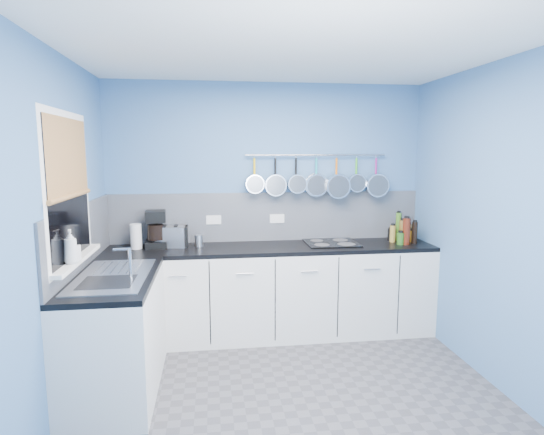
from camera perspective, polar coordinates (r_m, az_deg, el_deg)
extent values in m
cube|color=#47474C|center=(3.59, 2.57, -22.16)|extent=(3.20, 3.00, 0.02)
cube|color=white|center=(3.17, 2.89, 21.07)|extent=(3.20, 3.00, 0.02)
cube|color=teal|center=(4.62, -0.64, 1.37)|extent=(3.20, 0.02, 2.50)
cube|color=teal|center=(1.72, 11.91, -10.86)|extent=(3.20, 0.02, 2.50)
cube|color=teal|center=(3.27, -26.31, -2.43)|extent=(0.02, 3.00, 2.50)
cube|color=teal|center=(3.78, 27.52, -1.15)|extent=(0.02, 3.00, 2.50)
cube|color=slate|center=(4.61, -0.60, 0.11)|extent=(3.20, 0.02, 0.50)
cube|color=slate|center=(3.84, -23.07, -2.24)|extent=(0.02, 1.80, 0.50)
cube|color=silver|center=(4.50, -0.13, -9.54)|extent=(3.20, 0.60, 0.86)
cube|color=black|center=(4.38, -0.13, -3.93)|extent=(3.20, 0.60, 0.04)
cube|color=silver|center=(3.69, -19.23, -14.12)|extent=(0.60, 1.20, 0.86)
cube|color=black|center=(3.55, -19.58, -7.37)|extent=(0.60, 1.20, 0.04)
cube|color=white|center=(3.50, -24.53, 3.31)|extent=(0.01, 1.00, 1.10)
cube|color=black|center=(3.50, -24.45, 3.32)|extent=(0.01, 0.90, 1.00)
cube|color=#C48E44|center=(3.49, -24.55, 7.00)|extent=(0.01, 0.90, 0.55)
cube|color=white|center=(3.57, -23.64, -4.92)|extent=(0.10, 0.98, 0.03)
cube|color=silver|center=(3.54, -19.60, -7.00)|extent=(0.50, 0.95, 0.01)
cube|color=white|center=(4.57, -7.44, -0.30)|extent=(0.15, 0.01, 0.09)
cube|color=white|center=(4.61, 0.65, -0.14)|extent=(0.15, 0.01, 0.09)
cylinder|color=silver|center=(4.61, 5.68, 7.92)|extent=(1.45, 0.02, 0.02)
imported|color=white|center=(3.37, -24.30, -3.40)|extent=(0.11, 0.11, 0.24)
imported|color=white|center=(3.42, -24.04, -3.79)|extent=(0.09, 0.09, 0.17)
cylinder|color=white|center=(4.43, -16.94, -2.32)|extent=(0.12, 0.12, 0.24)
cube|color=silver|center=(4.45, -12.82, -2.38)|extent=(0.33, 0.22, 0.20)
cylinder|color=silver|center=(4.40, -9.29, -2.95)|extent=(0.10, 0.10, 0.11)
cube|color=black|center=(4.54, 7.58, -3.24)|extent=(0.51, 0.45, 0.01)
cylinder|color=brown|center=(4.87, 17.05, -1.81)|extent=(0.05, 0.05, 0.17)
cylinder|color=#3F721E|center=(4.82, 15.80, -1.11)|extent=(0.06, 0.06, 0.29)
cylinder|color=black|center=(4.80, 14.81, -2.14)|extent=(0.05, 0.05, 0.12)
cylinder|color=#8C5914|center=(4.81, 17.48, -2.28)|extent=(0.07, 0.07, 0.11)
cylinder|color=brown|center=(4.75, 16.27, -1.67)|extent=(0.06, 0.06, 0.22)
cylinder|color=olive|center=(4.72, 15.14, -2.01)|extent=(0.06, 0.06, 0.17)
cylinder|color=black|center=(4.70, 17.71, -1.86)|extent=(0.06, 0.06, 0.22)
cylinder|color=#4C190C|center=(4.63, 16.76, -1.70)|extent=(0.07, 0.07, 0.26)
cylinder|color=#265919|center=(4.62, 16.06, -2.60)|extent=(0.07, 0.07, 0.12)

